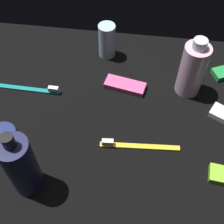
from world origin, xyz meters
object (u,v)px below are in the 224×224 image
object	(u,v)px
lotion_bottle	(21,166)
toothbrush_yellow	(135,145)
snack_bar_pink	(125,85)
bodywash_bottle	(192,69)
deodorant_stick	(107,41)
cream_tin_left	(3,135)
toothbrush_teal	(30,88)

from	to	relation	value
lotion_bottle	toothbrush_yellow	distance (cm)	24.98
lotion_bottle	snack_bar_pink	world-z (taller)	lotion_bottle
bodywash_bottle	deodorant_stick	distance (cm)	24.59
deodorant_stick	toothbrush_yellow	world-z (taller)	deodorant_stick
toothbrush_yellow	cream_tin_left	xyz separation A→B (cm)	(30.07, 1.66, 0.44)
toothbrush_yellow	cream_tin_left	distance (cm)	30.12
lotion_bottle	toothbrush_yellow	world-z (taller)	lotion_bottle
toothbrush_yellow	snack_bar_pink	distance (cm)	17.79
snack_bar_pink	toothbrush_teal	bearing A→B (deg)	20.65
bodywash_bottle	deodorant_stick	size ratio (longest dim) A/B	1.65
deodorant_stick	snack_bar_pink	size ratio (longest dim) A/B	0.95
bodywash_bottle	deodorant_stick	bearing A→B (deg)	-24.69
bodywash_bottle	toothbrush_teal	xyz separation A→B (cm)	(40.07, 5.63, -6.73)
toothbrush_teal	snack_bar_pink	world-z (taller)	toothbrush_teal
toothbrush_yellow	lotion_bottle	bearing A→B (deg)	29.13
bodywash_bottle	toothbrush_yellow	distance (cm)	23.26
lotion_bottle	bodywash_bottle	world-z (taller)	lotion_bottle
bodywash_bottle	cream_tin_left	xyz separation A→B (cm)	(41.90, 20.52, -6.29)
deodorant_stick	bodywash_bottle	bearing A→B (deg)	155.31
bodywash_bottle	cream_tin_left	size ratio (longest dim) A/B	2.56
toothbrush_teal	cream_tin_left	world-z (taller)	same
deodorant_stick	toothbrush_yellow	xyz separation A→B (cm)	(-10.40, 29.08, -4.32)
deodorant_stick	cream_tin_left	size ratio (longest dim) A/B	1.55
deodorant_stick	snack_bar_pink	distance (cm)	14.00
toothbrush_yellow	snack_bar_pink	world-z (taller)	toothbrush_yellow
toothbrush_teal	cream_tin_left	size ratio (longest dim) A/B	2.84
toothbrush_yellow	bodywash_bottle	bearing A→B (deg)	-122.11
lotion_bottle	toothbrush_teal	bearing A→B (deg)	-73.45
toothbrush_teal	deodorant_stick	bearing A→B (deg)	-138.38
deodorant_stick	snack_bar_pink	xyz separation A→B (cm)	(-6.34, 11.76, -4.18)
bodywash_bottle	cream_tin_left	world-z (taller)	bodywash_bottle
lotion_bottle	bodywash_bottle	distance (cm)	44.69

